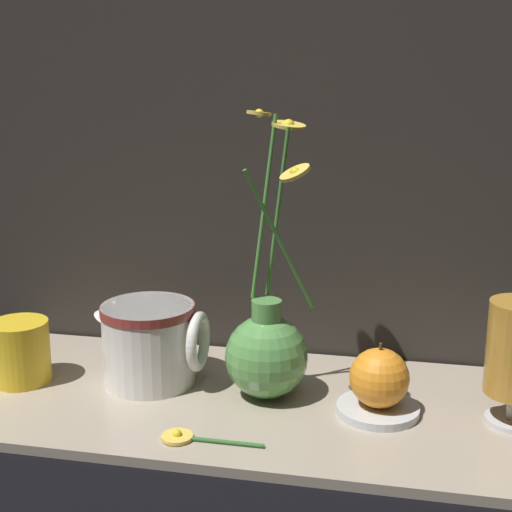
{
  "coord_description": "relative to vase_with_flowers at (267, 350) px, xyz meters",
  "views": [
    {
      "loc": [
        0.17,
        -0.81,
        0.41
      ],
      "look_at": [
        0.0,
        0.0,
        0.2
      ],
      "focal_mm": 50.0,
      "sensor_mm": 36.0,
      "label": 1
    }
  ],
  "objects": [
    {
      "name": "ground_plane",
      "position": [
        -0.02,
        -0.01,
        -0.07
      ],
      "size": [
        6.0,
        6.0,
        0.0
      ],
      "primitive_type": "plane",
      "color": "black"
    },
    {
      "name": "shelf",
      "position": [
        -0.02,
        -0.01,
        -0.07
      ],
      "size": [
        0.78,
        0.33,
        0.01
      ],
      "color": "tan",
      "rests_on": "ground_plane"
    },
    {
      "name": "vase_with_flowers",
      "position": [
        0.0,
        0.0,
        0.0
      ],
      "size": [
        0.12,
        0.15,
        0.36
      ],
      "color": "#59994C",
      "rests_on": "shelf"
    },
    {
      "name": "yellow_mug",
      "position": [
        -0.33,
        -0.02,
        -0.02
      ],
      "size": [
        0.09,
        0.08,
        0.08
      ],
      "color": "yellow",
      "rests_on": "shelf"
    },
    {
      "name": "ceramic_pitcher",
      "position": [
        -0.16,
        0.01,
        -0.0
      ],
      "size": [
        0.15,
        0.12,
        0.12
      ],
      "color": "white",
      "rests_on": "shelf"
    },
    {
      "name": "saucer_plate",
      "position": [
        0.14,
        -0.02,
        -0.06
      ],
      "size": [
        0.1,
        0.1,
        0.01
      ],
      "color": "silver",
      "rests_on": "shelf"
    },
    {
      "name": "orange_fruit",
      "position": [
        0.14,
        -0.02,
        -0.02
      ],
      "size": [
        0.07,
        0.07,
        0.08
      ],
      "color": "orange",
      "rests_on": "saucer_plate"
    },
    {
      "name": "loose_daisy",
      "position": [
        -0.06,
        -0.13,
        -0.06
      ],
      "size": [
        0.12,
        0.04,
        0.01
      ],
      "color": "#336B2D",
      "rests_on": "shelf"
    }
  ]
}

